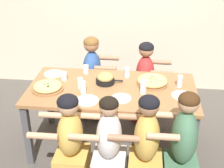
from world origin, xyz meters
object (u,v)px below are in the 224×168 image
(drinking_glass_f, at_px, (83,88))
(diner_near_center, at_px, (109,150))
(cocktail_glass_blue, at_px, (64,76))
(diner_far_midright, at_px, (145,84))
(pizza_board_second, at_px, (48,87))
(empty_plate_c, at_px, (87,100))
(drinking_glass_e, at_px, (143,88))
(diner_near_right, at_px, (182,152))
(pizza_board_main, at_px, (152,81))
(drinking_glass_b, at_px, (86,70))
(drinking_glass_c, at_px, (80,84))
(skillet_bowl, at_px, (105,79))
(diner_near_midleft, at_px, (71,147))
(empty_plate_d, at_px, (182,96))
(drinking_glass_a, at_px, (180,82))
(drinking_glass_d, at_px, (127,73))
(diner_far_midleft, at_px, (93,80))
(empty_plate_a, at_px, (121,98))
(empty_plate_b, at_px, (53,74))
(diner_near_midright, at_px, (146,151))

(drinking_glass_f, bearing_deg, diner_near_center, -58.19)
(cocktail_glass_blue, xyz_separation_m, diner_far_midright, (0.95, 0.55, -0.34))
(drinking_glass_f, bearing_deg, pizza_board_second, 174.89)
(empty_plate_c, distance_m, drinking_glass_e, 0.62)
(pizza_board_second, bearing_deg, diner_near_right, -22.23)
(pizza_board_main, relative_size, drinking_glass_b, 3.45)
(diner_far_midright, bearing_deg, diner_near_right, 14.70)
(drinking_glass_b, relative_size, drinking_glass_c, 0.84)
(skillet_bowl, distance_m, diner_near_center, 0.89)
(diner_near_midleft, bearing_deg, drinking_glass_e, -47.98)
(drinking_glass_e, relative_size, diner_near_right, 0.13)
(skillet_bowl, xyz_separation_m, diner_near_midleft, (-0.24, -0.80, -0.36))
(skillet_bowl, height_order, drinking_glass_c, skillet_bowl)
(skillet_bowl, xyz_separation_m, empty_plate_d, (0.85, -0.21, -0.05))
(diner_far_midright, bearing_deg, cocktail_glass_blue, -59.67)
(diner_far_midright, bearing_deg, pizza_board_second, -53.14)
(drinking_glass_a, bearing_deg, drinking_glass_b, 167.75)
(pizza_board_main, xyz_separation_m, diner_far_midright, (-0.08, 0.55, -0.33))
(drinking_glass_d, distance_m, diner_far_midleft, 0.70)
(empty_plate_a, bearing_deg, drinking_glass_a, 28.35)
(empty_plate_d, relative_size, diner_far_midright, 0.20)
(empty_plate_b, relative_size, drinking_glass_b, 2.22)
(diner_near_right, bearing_deg, diner_far_midleft, 37.69)
(empty_plate_b, height_order, empty_plate_d, same)
(diner_near_center, bearing_deg, cocktail_glass_blue, 36.69)
(skillet_bowl, bearing_deg, pizza_board_main, 3.72)
(diner_near_right, bearing_deg, pizza_board_second, 67.77)
(drinking_glass_b, xyz_separation_m, diner_near_midright, (0.75, -1.05, -0.33))
(drinking_glass_d, xyz_separation_m, diner_near_midright, (0.25, -1.00, -0.34))
(skillet_bowl, relative_size, diner_far_midleft, 0.27)
(skillet_bowl, relative_size, drinking_glass_c, 2.54)
(drinking_glass_f, bearing_deg, empty_plate_c, -66.17)
(diner_near_center, bearing_deg, diner_far_midleft, 15.43)
(pizza_board_main, bearing_deg, drinking_glass_b, 165.57)
(empty_plate_a, distance_m, diner_far_midright, 1.00)
(pizza_board_main, height_order, diner_far_midright, diner_far_midright)
(diner_far_midright, bearing_deg, drinking_glass_c, -44.13)
(skillet_bowl, relative_size, drinking_glass_b, 3.04)
(pizza_board_main, relative_size, skillet_bowl, 1.14)
(empty_plate_c, distance_m, diner_far_midleft, 1.05)
(pizza_board_second, xyz_separation_m, empty_plate_d, (1.46, 0.01, -0.02))
(pizza_board_second, relative_size, empty_plate_b, 1.54)
(pizza_board_main, distance_m, empty_plate_b, 1.20)
(diner_far_midright, bearing_deg, drinking_glass_a, 33.02)
(drinking_glass_a, relative_size, drinking_glass_d, 1.20)
(drinking_glass_d, relative_size, drinking_glass_f, 0.84)
(empty_plate_a, bearing_deg, drinking_glass_c, 158.45)
(diner_near_center, bearing_deg, drinking_glass_e, -26.39)
(pizza_board_main, distance_m, drinking_glass_f, 0.80)
(diner_near_midright, bearing_deg, drinking_glass_c, 48.77)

